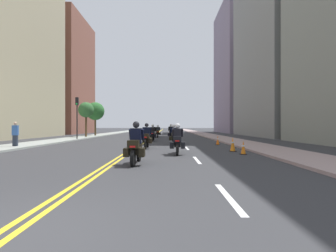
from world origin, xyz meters
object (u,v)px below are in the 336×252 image
motorcycle_0 (137,147)px  traffic_cone_1 (234,144)px  motorcycle_1 (179,142)px  street_tree_0 (87,110)px  motorcycle_5 (172,133)px  traffic_cone_2 (244,148)px  traffic_cone_0 (219,140)px  street_tree_1 (96,111)px  pedestrian_0 (17,134)px  traffic_light_near (78,111)px  motorcycle_2 (148,138)px  motorcycle_3 (175,136)px  motorcycle_6 (159,132)px  motorcycle_4 (154,134)px

motorcycle_0 → traffic_cone_1: bearing=47.8°
motorcycle_1 → street_tree_0: bearing=121.8°
motorcycle_5 → street_tree_0: bearing=158.0°
traffic_cone_2 → street_tree_0: bearing=125.7°
motorcycle_0 → traffic_cone_0: motorcycle_0 is taller
street_tree_1 → pedestrian_0: bearing=-89.7°
traffic_cone_2 → traffic_light_near: (-13.32, 14.14, 2.71)m
motorcycle_2 → motorcycle_5: (1.72, 12.32, -0.01)m
motorcycle_5 → street_tree_0: 11.44m
pedestrian_0 → street_tree_1: (-0.10, 19.97, 2.62)m
motorcycle_3 → pedestrian_0: size_ratio=1.31×
motorcycle_3 → traffic_cone_0: bearing=-15.0°
motorcycle_2 → traffic_cone_1: size_ratio=2.61×
motorcycle_6 → street_tree_0: 9.32m
street_tree_1 → motorcycle_1: bearing=-65.8°
motorcycle_3 → street_tree_0: street_tree_0 is taller
motorcycle_3 → traffic_cone_1: size_ratio=2.73×
motorcycle_6 → pedestrian_0: pedestrian_0 is taller
motorcycle_6 → pedestrian_0: bearing=-120.0°
motorcycle_3 → pedestrian_0: pedestrian_0 is taller
motorcycle_1 → motorcycle_5: size_ratio=1.01×
motorcycle_6 → traffic_cone_1: 18.92m
motorcycle_2 → street_tree_1: 22.42m
motorcycle_5 → traffic_cone_1: 14.77m
motorcycle_0 → motorcycle_5: bearing=87.3°
motorcycle_0 → pedestrian_0: (-8.92, 7.59, 0.24)m
motorcycle_2 → motorcycle_3: bearing=67.3°
motorcycle_4 → motorcycle_5: (1.79, 4.14, 0.02)m
motorcycle_2 → traffic_cone_2: (5.25, -3.65, -0.33)m
motorcycle_2 → traffic_cone_2: 6.40m
motorcycle_5 → motorcycle_6: size_ratio=1.00×
street_tree_0 → motorcycle_6: bearing=1.9°
motorcycle_2 → pedestrian_0: pedestrian_0 is taller
motorcycle_1 → street_tree_1: street_tree_1 is taller
traffic_cone_1 → traffic_cone_2: bearing=-84.4°
motorcycle_4 → motorcycle_5: 4.51m
motorcycle_0 → traffic_cone_2: bearing=36.4°
motorcycle_0 → street_tree_0: street_tree_0 is taller
traffic_cone_2 → traffic_light_near: traffic_light_near is taller
motorcycle_4 → motorcycle_5: bearing=68.2°
motorcycle_5 → traffic_light_near: size_ratio=0.51×
motorcycle_6 → motorcycle_2: bearing=-91.0°
motorcycle_3 → street_tree_1: street_tree_1 is taller
motorcycle_4 → traffic_cone_0: bearing=-41.2°
motorcycle_6 → traffic_cone_0: (5.12, -12.90, -0.28)m
motorcycle_4 → motorcycle_1: bearing=-79.0°
motorcycle_0 → street_tree_0: size_ratio=0.48×
motorcycle_0 → pedestrian_0: size_ratio=1.22×
motorcycle_6 → traffic_cone_2: size_ratio=3.19×
motorcycle_1 → street_tree_0: 22.35m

